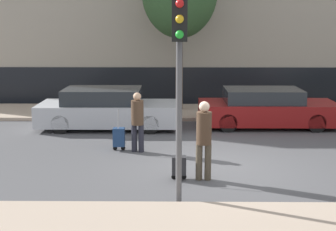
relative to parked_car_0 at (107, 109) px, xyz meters
name	(u,v)px	position (x,y,z in m)	size (l,w,h in m)	color
ground_plane	(218,168)	(3.31, -4.45, -0.63)	(80.00, 80.00, 0.00)	#4C4C4F
sidewalk_far	(201,112)	(3.31, 2.55, -0.57)	(28.00, 3.00, 0.12)	tan
parked_car_0	(107,109)	(0.00, 0.00, 0.00)	(4.62, 1.90, 1.34)	#B7BABF
parked_car_1	(266,109)	(5.39, 0.24, -0.01)	(4.62, 1.87, 1.30)	maroon
pedestrian_left	(137,119)	(1.25, -3.00, 0.30)	(0.34, 0.34, 1.65)	#23232D
trolley_left	(119,137)	(0.72, -2.86, -0.26)	(0.34, 0.29, 1.18)	navy
pedestrian_right	(204,136)	(2.91, -5.32, 0.39)	(0.35, 0.34, 1.80)	#4C4233
trolley_right	(179,165)	(2.36, -5.30, -0.31)	(0.34, 0.29, 1.08)	#262628
traffic_light	(179,60)	(2.33, -6.81, 2.18)	(0.28, 0.47, 3.95)	#515154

